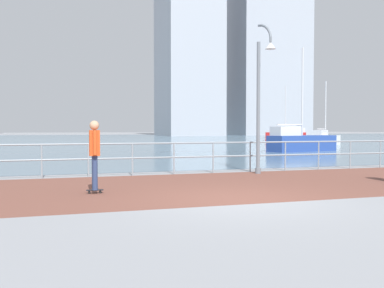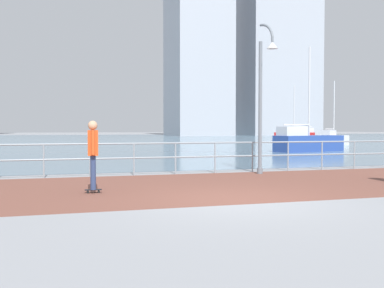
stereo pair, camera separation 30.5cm
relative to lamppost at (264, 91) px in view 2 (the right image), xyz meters
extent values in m
plane|color=gray|center=(-2.87, 35.36, -2.80)|extent=(220.00, 220.00, 0.00)
cube|color=brown|center=(-2.87, -2.21, -2.80)|extent=(28.00, 5.94, 0.01)
cube|color=slate|center=(-2.87, 45.76, -2.80)|extent=(180.00, 88.00, 0.00)
cylinder|color=#8C99A3|center=(-7.07, 0.76, -2.28)|extent=(0.05, 0.05, 1.05)
cylinder|color=#8C99A3|center=(-5.67, 0.76, -2.28)|extent=(0.05, 0.05, 1.05)
cylinder|color=#8C99A3|center=(-4.27, 0.76, -2.28)|extent=(0.05, 0.05, 1.05)
cylinder|color=#8C99A3|center=(-2.87, 0.76, -2.28)|extent=(0.05, 0.05, 1.05)
cylinder|color=#8C99A3|center=(-1.47, 0.76, -2.28)|extent=(0.05, 0.05, 1.05)
cylinder|color=#8C99A3|center=(-0.07, 0.76, -2.28)|extent=(0.05, 0.05, 1.05)
cylinder|color=#8C99A3|center=(1.33, 0.76, -2.28)|extent=(0.05, 0.05, 1.05)
cylinder|color=#8C99A3|center=(2.73, 0.76, -2.28)|extent=(0.05, 0.05, 1.05)
cylinder|color=#8C99A3|center=(4.13, 0.76, -2.28)|extent=(0.05, 0.05, 1.05)
cylinder|color=#8C99A3|center=(-2.87, 0.76, -1.75)|extent=(25.20, 0.06, 0.06)
cylinder|color=#8C99A3|center=(-2.87, 0.76, -2.22)|extent=(25.20, 0.06, 0.06)
cylinder|color=slate|center=(-0.06, 0.16, -2.70)|extent=(0.19, 0.19, 0.20)
cylinder|color=slate|center=(-0.06, 0.16, -0.57)|extent=(0.12, 0.12, 4.47)
cylinder|color=slate|center=(-0.03, 0.09, 2.21)|extent=(0.14, 0.20, 0.11)
cylinder|color=slate|center=(0.02, -0.06, 2.17)|extent=(0.14, 0.21, 0.15)
cylinder|color=slate|center=(0.06, -0.18, 2.08)|extent=(0.14, 0.20, 0.18)
cylinder|color=slate|center=(0.10, -0.27, 1.96)|extent=(0.13, 0.18, 0.19)
cylinder|color=slate|center=(0.12, -0.33, 1.82)|extent=(0.12, 0.15, 0.19)
cylinder|color=slate|center=(0.12, -0.35, 1.66)|extent=(0.11, 0.11, 0.17)
cone|color=silver|center=(0.12, -0.35, 1.47)|extent=(0.36, 0.36, 0.22)
cylinder|color=black|center=(-5.62, -2.73, -2.77)|extent=(0.06, 0.03, 0.06)
cylinder|color=black|center=(-5.62, -2.81, -2.77)|extent=(0.06, 0.03, 0.06)
cylinder|color=black|center=(-5.87, -2.72, -2.77)|extent=(0.06, 0.03, 0.06)
cylinder|color=black|center=(-5.88, -2.80, -2.77)|extent=(0.06, 0.03, 0.06)
cube|color=black|center=(-5.75, -2.76, -2.72)|extent=(0.40, 0.12, 0.02)
cylinder|color=navy|center=(-5.75, -2.68, -2.31)|extent=(0.13, 0.13, 0.81)
cylinder|color=navy|center=(-5.75, -2.84, -2.31)|extent=(0.13, 0.13, 0.81)
cube|color=#D84C1E|center=(-5.75, -2.76, -1.60)|extent=(0.25, 0.35, 0.61)
cylinder|color=#D84C1E|center=(-5.74, -2.53, -1.58)|extent=(0.09, 0.09, 0.58)
cylinder|color=#D84C1E|center=(-5.76, -2.99, -1.58)|extent=(0.09, 0.09, 0.58)
sphere|color=tan|center=(-5.75, -2.76, -1.18)|extent=(0.22, 0.22, 0.22)
cube|color=white|center=(16.67, 20.67, -2.36)|extent=(4.15, 3.35, 0.89)
cube|color=silver|center=(15.63, 19.99, -1.67)|extent=(1.74, 1.57, 0.49)
cylinder|color=silver|center=(16.67, 20.67, 0.54)|extent=(0.10, 0.10, 4.92)
cylinder|color=silver|center=(15.91, 20.17, -1.33)|extent=(1.59, 1.09, 0.08)
cube|color=#284799|center=(9.11, 12.30, -2.27)|extent=(5.17, 2.62, 1.06)
cube|color=silver|center=(7.66, 11.96, -1.45)|extent=(1.98, 1.45, 0.59)
cylinder|color=silver|center=(9.11, 12.30, 1.21)|extent=(0.12, 0.12, 5.90)
cylinder|color=silver|center=(8.04, 12.05, -1.03)|extent=(2.19, 0.60, 0.09)
cube|color=#B21E1E|center=(20.00, 33.84, -2.29)|extent=(4.97, 3.45, 1.03)
cube|color=silver|center=(21.29, 33.21, -1.49)|extent=(2.01, 1.69, 0.57)
cylinder|color=silver|center=(20.00, 33.84, 1.08)|extent=(0.11, 0.11, 5.72)
cylinder|color=silver|center=(20.95, 33.38, -1.09)|extent=(1.98, 1.03, 0.09)
cube|color=#A3A8B2|center=(38.63, 74.57, 17.82)|extent=(16.03, 11.21, 41.25)
cube|color=#A3A8B2|center=(19.15, 72.67, 15.95)|extent=(11.18, 15.06, 37.50)
camera|label=1|loc=(-6.55, -13.19, -1.25)|focal=40.27mm
camera|label=2|loc=(-6.26, -13.27, -1.25)|focal=40.27mm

